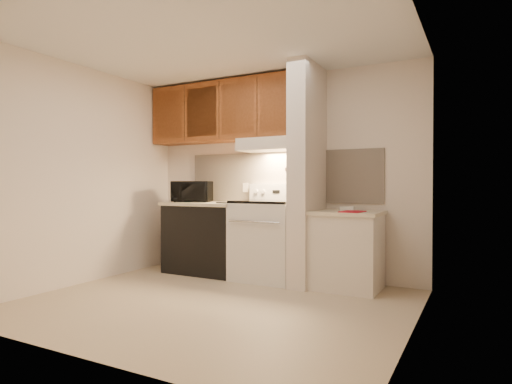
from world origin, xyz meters
The scene contains 50 objects.
floor centered at (0.00, 0.00, 0.00)m, with size 3.60×3.60×0.00m, color #C0AB8C.
ceiling centered at (0.00, 0.00, 2.50)m, with size 3.60×3.60×0.00m, color white.
wall_back centered at (0.00, 1.50, 1.25)m, with size 3.60×0.02×2.50m, color white.
wall_left centered at (-1.80, 0.00, 1.25)m, with size 0.02×3.00×2.50m, color white.
wall_right centered at (1.80, 0.00, 1.25)m, with size 0.02×3.00×2.50m, color white.
backsplash centered at (0.00, 1.49, 1.24)m, with size 2.60×0.02×0.63m, color beige.
range_body centered at (0.00, 1.16, 0.46)m, with size 0.76×0.65×0.92m, color silver.
oven_window centered at (0.00, 0.84, 0.50)m, with size 0.50×0.01×0.30m, color black.
oven_handle centered at (0.00, 0.80, 0.72)m, with size 0.02×0.02×0.65m, color silver.
cooktop centered at (0.00, 1.16, 0.94)m, with size 0.74×0.64×0.03m, color black.
range_backguard centered at (0.00, 1.44, 1.05)m, with size 0.76×0.08×0.20m, color silver.
range_display centered at (0.00, 1.40, 1.05)m, with size 0.10×0.01×0.04m, color black.
range_knob_left_outer centered at (-0.28, 1.40, 1.05)m, with size 0.05×0.05×0.02m, color silver.
range_knob_left_inner centered at (-0.18, 1.40, 1.05)m, with size 0.05×0.05×0.02m, color silver.
range_knob_right_inner centered at (0.18, 1.40, 1.05)m, with size 0.05×0.05×0.02m, color silver.
range_knob_right_outer centered at (0.28, 1.40, 1.05)m, with size 0.05×0.05×0.02m, color silver.
dishwasher_front centered at (-0.88, 1.17, 0.43)m, with size 1.00×0.63×0.87m, color black.
left_countertop centered at (-0.88, 1.17, 0.89)m, with size 1.04×0.67×0.04m, color beige.
spoon_rest centered at (-0.48, 0.97, 0.92)m, with size 0.23×0.07×0.02m, color black.
teal_jar centered at (-1.12, 1.06, 0.96)m, with size 0.08×0.08×0.09m, color #1F6661.
outlet centered at (-0.48, 1.48, 1.10)m, with size 0.08×0.01×0.12m, color beige.
microwave centered at (-1.10, 1.15, 1.05)m, with size 0.49×0.33×0.27m, color black.
partition_pillar centered at (0.51, 1.15, 1.25)m, with size 0.22×0.70×2.50m, color silver.
pillar_trim centered at (0.39, 1.15, 1.30)m, with size 0.01×0.70×0.04m, color brown.
knife_strip centered at (0.39, 1.10, 1.32)m, with size 0.02×0.42×0.04m, color black.
knife_blade_a centered at (0.38, 0.94, 1.22)m, with size 0.01×0.04×0.16m, color silver.
knife_handle_a centered at (0.38, 0.93, 1.37)m, with size 0.02×0.02×0.10m, color black.
knife_blade_b centered at (0.38, 1.03, 1.21)m, with size 0.01×0.04×0.18m, color silver.
knife_handle_b centered at (0.38, 1.02, 1.37)m, with size 0.02×0.02×0.10m, color black.
knife_blade_c centered at (0.38, 1.09, 1.20)m, with size 0.01×0.04×0.20m, color silver.
knife_handle_c centered at (0.38, 1.11, 1.37)m, with size 0.02×0.02×0.10m, color black.
knife_blade_d centered at (0.38, 1.19, 1.22)m, with size 0.01×0.04×0.16m, color silver.
knife_handle_d centered at (0.38, 1.18, 1.37)m, with size 0.02×0.02×0.10m, color black.
knife_blade_e centered at (0.38, 1.25, 1.21)m, with size 0.01×0.04×0.18m, color silver.
knife_handle_e centered at (0.38, 1.25, 1.37)m, with size 0.02×0.02×0.10m, color black.
oven_mitt centered at (0.38, 1.32, 1.14)m, with size 0.03×0.09×0.22m, color slate.
right_cab_base centered at (0.97, 1.15, 0.40)m, with size 0.70×0.60×0.81m, color beige.
right_countertop centered at (0.97, 1.15, 0.83)m, with size 0.74×0.64×0.04m, color beige.
red_folder centered at (1.07, 1.00, 0.85)m, with size 0.21×0.29×0.01m, color #B1111F.
white_box centered at (0.92, 1.33, 0.87)m, with size 0.15×0.10×0.04m, color white.
range_hood centered at (0.00, 1.28, 1.62)m, with size 0.78×0.44×0.15m, color beige.
hood_lip centered at (0.00, 1.07, 1.58)m, with size 0.78×0.04×0.06m, color beige.
upper_cabinets centered at (-0.69, 1.32, 2.08)m, with size 2.18×0.33×0.77m, color brown.
cab_door_a centered at (-1.51, 1.17, 2.08)m, with size 0.46×0.01×0.63m, color brown.
cab_gap_a centered at (-1.23, 1.16, 2.08)m, with size 0.01×0.01×0.73m, color black.
cab_door_b centered at (-0.96, 1.17, 2.08)m, with size 0.46×0.01×0.63m, color brown.
cab_gap_b centered at (-0.69, 1.16, 2.08)m, with size 0.01×0.01×0.73m, color black.
cab_door_c centered at (-0.42, 1.17, 2.08)m, with size 0.46×0.01×0.63m, color brown.
cab_gap_c centered at (-0.14, 1.16, 2.08)m, with size 0.01×0.01×0.73m, color black.
cab_door_d centered at (0.13, 1.17, 2.08)m, with size 0.46×0.01×0.63m, color brown.
Camera 1 is at (2.27, -3.42, 1.13)m, focal length 30.00 mm.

